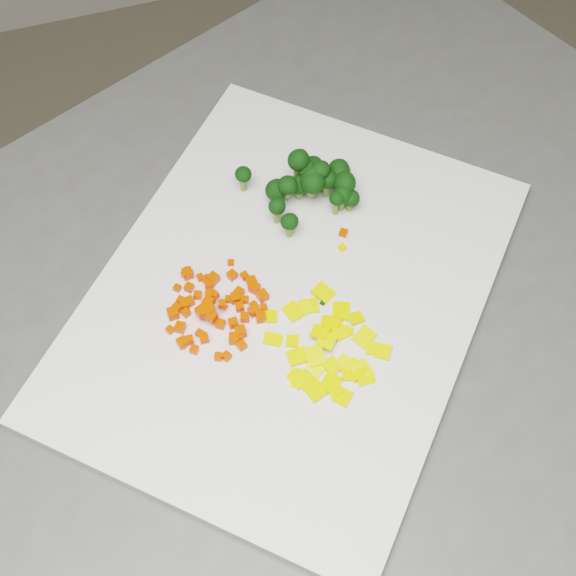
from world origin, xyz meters
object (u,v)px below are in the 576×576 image
object	(u,v)px
cutting_board	(288,296)
carrot_pile	(212,306)
counter_block	(281,455)
pepper_pile	(322,338)
broccoli_pile	(300,184)

from	to	relation	value
cutting_board	carrot_pile	size ratio (longest dim) A/B	4.50
counter_block	pepper_pile	size ratio (longest dim) A/B	8.60
counter_block	pepper_pile	xyz separation A→B (m)	(0.03, -0.06, 0.47)
counter_block	cutting_board	size ratio (longest dim) A/B	2.22
cutting_board	counter_block	bearing A→B (deg)	-161.01
counter_block	broccoli_pile	world-z (taller)	broccoli_pile
carrot_pile	broccoli_pile	size ratio (longest dim) A/B	0.83
cutting_board	broccoli_pile	world-z (taller)	broccoli_pile
cutting_board	carrot_pile	world-z (taller)	carrot_pile
cutting_board	broccoli_pile	xyz separation A→B (m)	(0.05, 0.11, 0.04)
cutting_board	broccoli_pile	distance (m)	0.12
broccoli_pile	counter_block	bearing A→B (deg)	-117.97
carrot_pile	broccoli_pile	world-z (taller)	broccoli_pile
counter_block	pepper_pile	bearing A→B (deg)	-65.02
carrot_pile	broccoli_pile	bearing A→B (deg)	40.72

